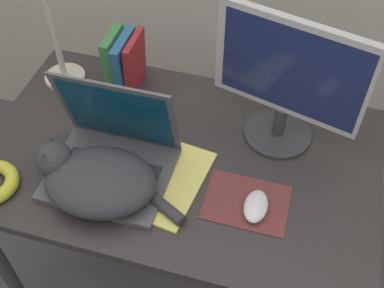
{
  "coord_description": "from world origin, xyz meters",
  "views": [
    {
      "loc": [
        0.28,
        -0.49,
        1.78
      ],
      "look_at": [
        0.05,
        0.31,
        0.85
      ],
      "focal_mm": 45.0,
      "sensor_mm": 36.0,
      "label": 1
    }
  ],
  "objects_px": {
    "computer_mouse": "(256,206)",
    "notepad": "(165,180)",
    "cat": "(96,179)",
    "external_monitor": "(288,80)",
    "laptop": "(112,156)",
    "book_row": "(125,63)"
  },
  "relations": [
    {
      "from": "book_row",
      "to": "notepad",
      "type": "relative_size",
      "value": 0.65
    },
    {
      "from": "laptop",
      "to": "cat",
      "type": "distance_m",
      "value": 0.09
    },
    {
      "from": "notepad",
      "to": "computer_mouse",
      "type": "bearing_deg",
      "value": -5.81
    },
    {
      "from": "external_monitor",
      "to": "cat",
      "type": "bearing_deg",
      "value": -141.22
    },
    {
      "from": "laptop",
      "to": "book_row",
      "type": "bearing_deg",
      "value": 104.85
    },
    {
      "from": "laptop",
      "to": "external_monitor",
      "type": "xyz_separation_m",
      "value": [
        0.41,
        0.25,
        0.16
      ]
    },
    {
      "from": "cat",
      "to": "external_monitor",
      "type": "xyz_separation_m",
      "value": [
        0.42,
        0.34,
        0.15
      ]
    },
    {
      "from": "laptop",
      "to": "cat",
      "type": "bearing_deg",
      "value": -94.77
    },
    {
      "from": "book_row",
      "to": "notepad",
      "type": "height_order",
      "value": "book_row"
    },
    {
      "from": "laptop",
      "to": "book_row",
      "type": "height_order",
      "value": "laptop"
    },
    {
      "from": "notepad",
      "to": "external_monitor",
      "type": "bearing_deg",
      "value": 43.69
    },
    {
      "from": "notepad",
      "to": "book_row",
      "type": "bearing_deg",
      "value": 125.58
    },
    {
      "from": "cat",
      "to": "computer_mouse",
      "type": "distance_m",
      "value": 0.41
    },
    {
      "from": "laptop",
      "to": "computer_mouse",
      "type": "bearing_deg",
      "value": -4.18
    },
    {
      "from": "cat",
      "to": "notepad",
      "type": "distance_m",
      "value": 0.19
    },
    {
      "from": "cat",
      "to": "computer_mouse",
      "type": "relative_size",
      "value": 4.06
    },
    {
      "from": "computer_mouse",
      "to": "notepad",
      "type": "distance_m",
      "value": 0.25
    },
    {
      "from": "laptop",
      "to": "notepad",
      "type": "bearing_deg",
      "value": -1.41
    },
    {
      "from": "cat",
      "to": "book_row",
      "type": "bearing_deg",
      "value": 100.75
    },
    {
      "from": "external_monitor",
      "to": "laptop",
      "type": "bearing_deg",
      "value": -149.01
    },
    {
      "from": "cat",
      "to": "notepad",
      "type": "relative_size",
      "value": 1.38
    },
    {
      "from": "computer_mouse",
      "to": "notepad",
      "type": "relative_size",
      "value": 0.34
    }
  ]
}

